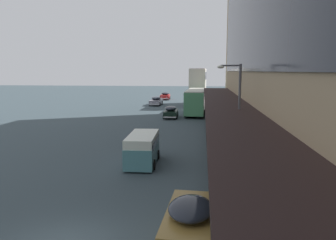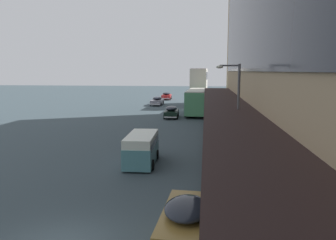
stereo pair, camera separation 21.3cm
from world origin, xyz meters
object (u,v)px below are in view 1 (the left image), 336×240
pedestrian_at_kerb (236,152)px  street_lamp (236,106)px  sedan_far_back (191,219)px  transit_bus_kerbside_front (196,100)px  sedan_second_mid (165,96)px  transit_bus_kerbside_rear (198,86)px  sedan_lead_near (202,97)px  vw_van (143,147)px  sedan_trailing_mid (156,101)px  sedan_lead_mid (171,112)px

pedestrian_at_kerb → street_lamp: street_lamp is taller
sedan_far_back → street_lamp: street_lamp is taller
pedestrian_at_kerb → transit_bus_kerbside_front: bearing=96.5°
sedan_second_mid → transit_bus_kerbside_rear: bearing=-57.5°
sedan_lead_near → vw_van: 46.55m
vw_van → sedan_lead_near: bearing=85.5°
sedan_second_mid → street_lamp: (9.97, -48.00, 3.08)m
street_lamp → vw_van: bearing=-179.6°
sedan_far_back → transit_bus_kerbside_rear: bearing=90.6°
sedan_second_mid → vw_van: vw_van is taller
sedan_trailing_mid → pedestrian_at_kerb: size_ratio=2.65×
transit_bus_kerbside_rear → street_lamp: size_ratio=1.66×
sedan_lead_near → vw_van: size_ratio=1.00×
sedan_lead_mid → sedan_second_mid: bearing=98.1°
sedan_second_mid → vw_van: (4.04, -48.05, 0.33)m
transit_bus_kerbside_rear → sedan_lead_near: (0.63, 9.48, -2.69)m
transit_bus_kerbside_rear → sedan_far_back: (0.46, -46.30, -2.71)m
sedan_lead_mid → sedan_far_back: sedan_lead_mid is taller
sedan_lead_near → sedan_trailing_mid: bearing=-129.4°
sedan_trailing_mid → sedan_second_mid: 11.41m
transit_bus_kerbside_rear → sedan_lead_mid: (-3.25, -15.76, -2.69)m
transit_bus_kerbside_rear → sedan_far_back: size_ratio=2.31×
transit_bus_kerbside_rear → street_lamp: (2.90, -36.89, 0.41)m
transit_bus_kerbside_rear → sedan_trailing_mid: bearing=-177.8°
vw_van → sedan_far_back: bearing=-69.6°
transit_bus_kerbside_rear → sedan_second_mid: transit_bus_kerbside_rear is taller
transit_bus_kerbside_front → sedan_lead_mid: bearing=-128.4°
sedan_lead_mid → pedestrian_at_kerb: bearing=-74.6°
sedan_second_mid → sedan_far_back: size_ratio=0.96×
sedan_lead_near → sedan_second_mid: bearing=168.0°
sedan_far_back → sedan_lead_near: (0.17, 55.78, 0.02)m
vw_van → pedestrian_at_kerb: size_ratio=2.48×
sedan_trailing_mid → sedan_lead_mid: 16.02m
transit_bus_kerbside_front → vw_van: transit_bus_kerbside_front is taller
sedan_lead_near → street_lamp: street_lamp is taller
transit_bus_kerbside_front → transit_bus_kerbside_rear: transit_bus_kerbside_rear is taller
transit_bus_kerbside_rear → sedan_second_mid: bearing=122.5°
sedan_lead_mid → sedan_lead_near: size_ratio=0.97×
sedan_lead_mid → vw_van: 21.17m
sedan_lead_near → street_lamp: bearing=-87.2°
sedan_trailing_mid → sedan_far_back: 46.68m
sedan_lead_near → street_lamp: size_ratio=0.73×
transit_bus_kerbside_front → sedan_second_mid: bearing=106.9°
sedan_trailing_mid → street_lamp: bearing=-74.3°
sedan_far_back → street_lamp: size_ratio=0.72×
sedan_lead_mid → sedan_lead_near: sedan_lead_mid is taller
sedan_lead_near → sedan_far_back: bearing=-90.2°
sedan_lead_near → vw_van: (-3.66, -46.41, 0.34)m
sedan_trailing_mid → vw_van: (4.36, -36.64, 0.35)m
transit_bus_kerbside_front → sedan_lead_mid: size_ratio=2.31×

